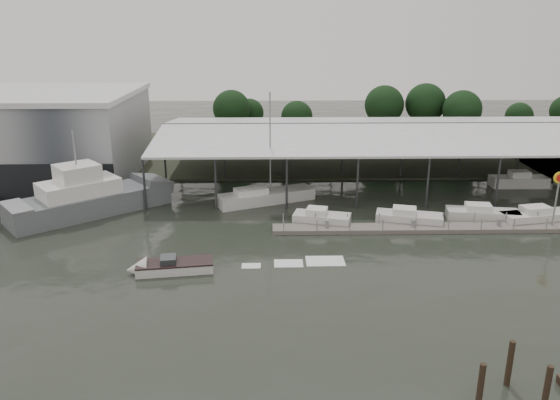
{
  "coord_description": "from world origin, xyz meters",
  "views": [
    {
      "loc": [
        0.74,
        -36.97,
        18.25
      ],
      "look_at": [
        1.71,
        11.67,
        2.5
      ],
      "focal_mm": 35.0,
      "sensor_mm": 36.0,
      "label": 1
    }
  ],
  "objects_px": {
    "shell_fuel_sign": "(558,189)",
    "speedboat_underway": "(168,267)",
    "white_sailboat": "(264,197)",
    "grey_trawler": "(91,198)"
  },
  "relations": [
    {
      "from": "shell_fuel_sign",
      "to": "speedboat_underway",
      "type": "xyz_separation_m",
      "value": [
        -34.16,
        -8.42,
        -3.53
      ]
    },
    {
      "from": "shell_fuel_sign",
      "to": "speedboat_underway",
      "type": "height_order",
      "value": "shell_fuel_sign"
    },
    {
      "from": "shell_fuel_sign",
      "to": "white_sailboat",
      "type": "xyz_separation_m",
      "value": [
        -26.82,
        8.6,
        -3.29
      ]
    },
    {
      "from": "shell_fuel_sign",
      "to": "speedboat_underway",
      "type": "relative_size",
      "value": 0.32
    },
    {
      "from": "speedboat_underway",
      "to": "white_sailboat",
      "type": "bearing_deg",
      "value": -121.08
    },
    {
      "from": "shell_fuel_sign",
      "to": "speedboat_underway",
      "type": "distance_m",
      "value": 35.36
    },
    {
      "from": "shell_fuel_sign",
      "to": "grey_trawler",
      "type": "xyz_separation_m",
      "value": [
        -44.27,
        5.62,
        -2.35
      ]
    },
    {
      "from": "white_sailboat",
      "to": "shell_fuel_sign",
      "type": "bearing_deg",
      "value": -40.77
    },
    {
      "from": "grey_trawler",
      "to": "speedboat_underway",
      "type": "bearing_deg",
      "value": -93.48
    },
    {
      "from": "white_sailboat",
      "to": "speedboat_underway",
      "type": "distance_m",
      "value": 18.53
    }
  ]
}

